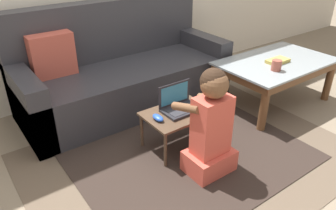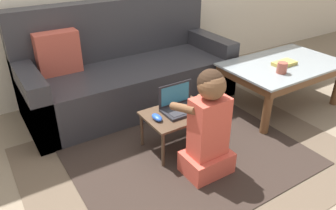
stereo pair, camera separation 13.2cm
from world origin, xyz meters
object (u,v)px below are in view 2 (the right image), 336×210
(laptop, at_px, (180,106))
(cup_on_table, at_px, (282,68))
(computer_mouse, at_px, (157,117))
(couch, at_px, (127,72))
(person_seated, at_px, (208,127))
(coffee_table, at_px, (283,70))
(laptop_desk, at_px, (178,117))
(book_on_table, at_px, (284,63))

(laptop, height_order, cup_on_table, cup_on_table)
(computer_mouse, bearing_deg, couch, 77.35)
(person_seated, bearing_deg, coffee_table, 18.86)
(laptop, bearing_deg, laptop_desk, -146.29)
(computer_mouse, height_order, book_on_table, book_on_table)
(couch, xyz_separation_m, person_seated, (-0.02, -1.25, 0.06))
(laptop, bearing_deg, computer_mouse, -173.66)
(couch, distance_m, coffee_table, 1.45)
(laptop_desk, distance_m, laptop, 0.08)
(couch, relative_size, coffee_table, 1.80)
(computer_mouse, height_order, person_seated, person_seated)
(coffee_table, height_order, person_seated, person_seated)
(coffee_table, distance_m, computer_mouse, 1.39)
(couch, distance_m, cup_on_table, 1.40)
(laptop, relative_size, cup_on_table, 3.07)
(computer_mouse, xyz_separation_m, book_on_table, (1.35, 0.02, 0.13))
(laptop_desk, bearing_deg, computer_mouse, -179.40)
(laptop_desk, relative_size, computer_mouse, 4.62)
(cup_on_table, height_order, book_on_table, cup_on_table)
(laptop, bearing_deg, person_seated, -95.85)
(laptop_desk, distance_m, book_on_table, 1.18)
(book_on_table, bearing_deg, cup_on_table, -146.77)
(laptop, bearing_deg, cup_on_table, -6.71)
(couch, bearing_deg, person_seated, -91.04)
(coffee_table, xyz_separation_m, person_seated, (-1.21, -0.41, 0.00))
(coffee_table, distance_m, cup_on_table, 0.27)
(laptop_desk, height_order, book_on_table, book_on_table)
(laptop_desk, height_order, computer_mouse, computer_mouse)
(laptop_desk, xyz_separation_m, cup_on_table, (1.00, -0.09, 0.21))
(coffee_table, bearing_deg, computer_mouse, -177.77)
(coffee_table, height_order, laptop_desk, coffee_table)
(person_seated, height_order, cup_on_table, person_seated)
(laptop_desk, relative_size, cup_on_table, 5.42)
(person_seated, bearing_deg, laptop, 84.15)
(laptop, bearing_deg, coffee_table, 1.46)
(book_on_table, bearing_deg, coffee_table, 43.92)
(person_seated, bearing_deg, couch, 88.96)
(laptop_desk, bearing_deg, coffee_table, 2.48)
(couch, bearing_deg, cup_on_table, -45.13)
(computer_mouse, distance_m, book_on_table, 1.35)
(coffee_table, distance_m, person_seated, 1.27)
(computer_mouse, relative_size, person_seated, 0.14)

